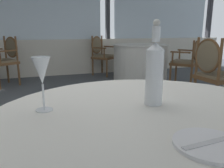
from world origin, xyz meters
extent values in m
plane|color=#4C5156|center=(0.00, 0.00, 0.00)|extent=(12.92, 12.92, 0.00)
cube|color=silver|center=(0.00, 3.51, 0.42)|extent=(9.94, 0.12, 0.85)
cube|color=silver|center=(3.11, 3.53, 1.74)|extent=(2.74, 0.02, 1.78)
cube|color=#333338|center=(1.56, 3.51, 1.74)|extent=(0.08, 0.14, 1.78)
cube|color=#333338|center=(4.67, 3.51, 1.74)|extent=(0.08, 0.14, 1.78)
cylinder|color=silver|center=(0.16, -1.35, 0.75)|extent=(1.25, 1.25, 0.02)
cylinder|color=white|center=(0.18, -1.57, 0.77)|extent=(0.19, 0.19, 0.01)
cube|color=silver|center=(0.18, -1.57, 0.77)|extent=(0.17, 0.03, 0.00)
cylinder|color=white|center=(0.21, -1.21, 0.88)|extent=(0.07, 0.07, 0.22)
cone|color=white|center=(0.21, -1.21, 1.00)|extent=(0.07, 0.07, 0.03)
cylinder|color=white|center=(0.21, -1.21, 1.05)|extent=(0.03, 0.03, 0.06)
sphere|color=silver|center=(0.21, -1.21, 1.09)|extent=(0.03, 0.03, 0.03)
cylinder|color=white|center=(-0.22, -1.14, 0.77)|extent=(0.06, 0.06, 0.00)
cylinder|color=white|center=(-0.22, -1.14, 0.82)|extent=(0.01, 0.01, 0.10)
cone|color=white|center=(-0.22, -1.14, 0.92)|extent=(0.07, 0.07, 0.10)
cylinder|color=silver|center=(1.95, 2.44, 0.75)|extent=(1.20, 1.20, 0.02)
cylinder|color=silver|center=(1.95, 2.44, 0.37)|extent=(1.17, 1.17, 0.74)
cube|color=brown|center=(2.55, 1.71, 0.42)|extent=(0.65, 0.65, 0.05)
cube|color=#75664C|center=(2.55, 1.71, 0.46)|extent=(0.60, 0.60, 0.04)
cylinder|color=brown|center=(2.27, 1.74, 0.20)|extent=(0.04, 0.04, 0.39)
cylinder|color=brown|center=(2.58, 2.00, 0.20)|extent=(0.04, 0.04, 0.39)
cylinder|color=brown|center=(2.53, 1.43, 0.20)|extent=(0.04, 0.04, 0.39)
cylinder|color=brown|center=(2.84, 1.69, 0.20)|extent=(0.04, 0.04, 0.39)
cylinder|color=brown|center=(2.53, 1.43, 0.66)|extent=(0.04, 0.04, 0.44)
cylinder|color=brown|center=(2.84, 1.69, 0.66)|extent=(0.04, 0.04, 0.44)
ellipsoid|color=#75664C|center=(2.69, 1.55, 0.68)|extent=(0.33, 0.29, 0.37)
torus|color=brown|center=(2.69, 1.55, 0.68)|extent=(0.32, 0.27, 0.39)
cube|color=brown|center=(2.35, 1.57, 0.66)|extent=(0.26, 0.31, 0.03)
cylinder|color=brown|center=(2.26, 1.68, 0.55)|extent=(0.03, 0.03, 0.22)
cube|color=brown|center=(2.73, 1.89, 0.66)|extent=(0.26, 0.31, 0.03)
cylinder|color=brown|center=(2.64, 2.00, 0.55)|extent=(0.03, 0.03, 0.22)
cube|color=brown|center=(1.35, 3.16, 0.42)|extent=(0.65, 0.65, 0.05)
cube|color=#75664C|center=(1.35, 3.16, 0.46)|extent=(0.60, 0.60, 0.04)
cylinder|color=brown|center=(1.63, 3.14, 0.20)|extent=(0.04, 0.04, 0.40)
cylinder|color=brown|center=(1.33, 2.88, 0.20)|extent=(0.04, 0.04, 0.40)
cylinder|color=brown|center=(1.38, 3.44, 0.20)|extent=(0.04, 0.04, 0.40)
cylinder|color=brown|center=(1.07, 3.19, 0.20)|extent=(0.04, 0.04, 0.40)
cylinder|color=brown|center=(1.38, 3.44, 0.69)|extent=(0.04, 0.04, 0.49)
cylinder|color=brown|center=(1.07, 3.19, 0.69)|extent=(0.04, 0.04, 0.49)
ellipsoid|color=#75664C|center=(1.21, 3.33, 0.71)|extent=(0.33, 0.29, 0.41)
torus|color=brown|center=(1.21, 3.33, 0.71)|extent=(0.34, 0.29, 0.42)
cube|color=brown|center=(1.56, 3.31, 0.67)|extent=(0.26, 0.31, 0.03)
cylinder|color=brown|center=(1.65, 3.20, 0.56)|extent=(0.03, 0.03, 0.22)
cube|color=brown|center=(1.17, 2.99, 0.67)|extent=(0.26, 0.31, 0.03)
cylinder|color=brown|center=(1.26, 2.88, 0.56)|extent=(0.03, 0.03, 0.22)
cube|color=brown|center=(-0.83, 2.74, 0.45)|extent=(0.64, 0.64, 0.05)
cube|color=#75664C|center=(-0.83, 2.74, 0.49)|extent=(0.59, 0.59, 0.04)
cylinder|color=brown|center=(-0.55, 2.69, 0.21)|extent=(0.04, 0.04, 0.42)
cylinder|color=brown|center=(-0.78, 3.01, 0.21)|extent=(0.04, 0.04, 0.42)
cylinder|color=brown|center=(-0.55, 2.69, 0.71)|extent=(0.04, 0.04, 0.47)
cylinder|color=brown|center=(-0.78, 3.01, 0.71)|extent=(0.04, 0.04, 0.47)
ellipsoid|color=#75664C|center=(-0.65, 2.86, 0.74)|extent=(0.27, 0.35, 0.40)
torus|color=brown|center=(-0.65, 2.86, 0.74)|extent=(0.26, 0.36, 0.41)
cube|color=brown|center=(-0.70, 2.52, 0.69)|extent=(0.32, 0.24, 0.03)
cylinder|color=brown|center=(-0.81, 2.44, 0.58)|extent=(0.03, 0.03, 0.22)
cube|color=brown|center=(2.04, 0.29, 0.44)|extent=(0.46, 0.46, 0.05)
cube|color=#75664C|center=(2.04, 0.29, 0.49)|extent=(0.42, 0.42, 0.04)
cylinder|color=brown|center=(2.24, 0.49, 0.21)|extent=(0.04, 0.04, 0.42)
cylinder|color=brown|center=(1.84, 0.49, 0.21)|extent=(0.04, 0.04, 0.42)
cylinder|color=brown|center=(1.84, 0.09, 0.21)|extent=(0.04, 0.04, 0.42)
cylinder|color=brown|center=(1.84, 0.49, 0.72)|extent=(0.04, 0.04, 0.50)
cylinder|color=brown|center=(1.84, 0.09, 0.72)|extent=(0.04, 0.04, 0.50)
ellipsoid|color=#75664C|center=(1.82, 0.29, 0.75)|extent=(0.05, 0.39, 0.42)
torus|color=brown|center=(1.82, 0.29, 0.75)|extent=(0.03, 0.43, 0.43)
cube|color=brown|center=(2.06, 0.54, 0.69)|extent=(0.37, 0.04, 0.03)
cylinder|color=brown|center=(2.20, 0.54, 0.58)|extent=(0.03, 0.03, 0.22)
camera|label=1|loc=(-0.24, -1.99, 1.06)|focal=36.04mm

